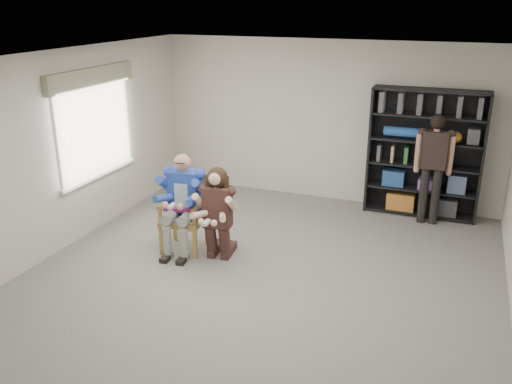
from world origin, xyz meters
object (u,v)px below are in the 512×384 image
at_px(bookshelf, 424,154).
at_px(standing_man, 432,170).
at_px(armchair, 183,214).
at_px(kneeling_woman, 217,216).
at_px(seated_man, 183,203).

distance_m(bookshelf, standing_man, 0.40).
bearing_deg(armchair, bookshelf, 34.86).
xyz_separation_m(kneeling_woman, standing_man, (2.61, 2.41, 0.23)).
relative_size(armchair, kneeling_woman, 0.84).
height_order(bookshelf, standing_man, bookshelf).
bearing_deg(kneeling_woman, armchair, 162.33).
bearing_deg(bookshelf, standing_man, -63.49).
bearing_deg(armchair, seated_man, 0.00).
xyz_separation_m(armchair, standing_man, (3.19, 2.29, 0.34)).
bearing_deg(kneeling_woman, bookshelf, 42.21).
height_order(armchair, seated_man, seated_man).
xyz_separation_m(armchair, bookshelf, (3.03, 2.62, 0.50)).
distance_m(armchair, kneeling_woman, 0.60).
bearing_deg(seated_man, bookshelf, 34.86).
relative_size(armchair, seated_man, 0.77).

